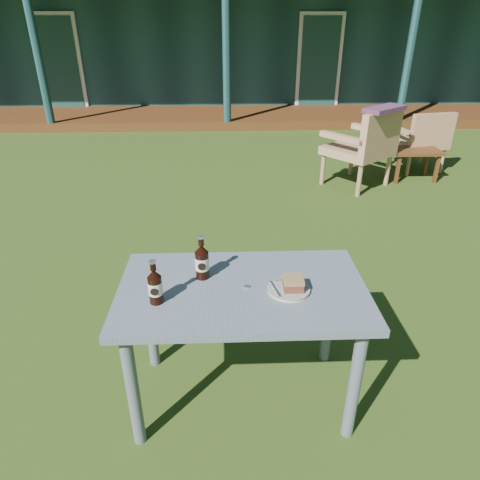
{
  "coord_description": "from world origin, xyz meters",
  "views": [
    {
      "loc": [
        -0.08,
        -3.32,
        1.87
      ],
      "look_at": [
        0.0,
        -1.3,
        0.82
      ],
      "focal_mm": 32.0,
      "sensor_mm": 36.0,
      "label": 1
    }
  ],
  "objects_px": {
    "plate": "(289,289)",
    "cake_slice": "(293,283)",
    "cola_bottle_far": "(155,286)",
    "armchair_left": "(365,144)",
    "cafe_table": "(242,304)",
    "armchair_right": "(423,138)",
    "cola_bottle_near": "(202,261)",
    "side_table": "(415,154)"
  },
  "relations": [
    {
      "from": "cafe_table",
      "to": "plate",
      "type": "relative_size",
      "value": 5.88
    },
    {
      "from": "cafe_table",
      "to": "cola_bottle_far",
      "type": "distance_m",
      "value": 0.45
    },
    {
      "from": "cafe_table",
      "to": "armchair_right",
      "type": "bearing_deg",
      "value": 56.22
    },
    {
      "from": "cola_bottle_near",
      "to": "cola_bottle_far",
      "type": "height_order",
      "value": "cola_bottle_near"
    },
    {
      "from": "cake_slice",
      "to": "armchair_left",
      "type": "relative_size",
      "value": 0.1
    },
    {
      "from": "cake_slice",
      "to": "cafe_table",
      "type": "bearing_deg",
      "value": 169.14
    },
    {
      "from": "plate",
      "to": "cake_slice",
      "type": "xyz_separation_m",
      "value": [
        0.02,
        -0.01,
        0.04
      ]
    },
    {
      "from": "side_table",
      "to": "cake_slice",
      "type": "bearing_deg",
      "value": -120.71
    },
    {
      "from": "cola_bottle_far",
      "to": "cake_slice",
      "type": "bearing_deg",
      "value": 5.59
    },
    {
      "from": "armchair_right",
      "to": "side_table",
      "type": "bearing_deg",
      "value": -123.75
    },
    {
      "from": "cola_bottle_near",
      "to": "cafe_table",
      "type": "bearing_deg",
      "value": -26.0
    },
    {
      "from": "cola_bottle_near",
      "to": "armchair_left",
      "type": "relative_size",
      "value": 0.24
    },
    {
      "from": "plate",
      "to": "armchair_right",
      "type": "bearing_deg",
      "value": 58.77
    },
    {
      "from": "plate",
      "to": "armchair_left",
      "type": "relative_size",
      "value": 0.21
    },
    {
      "from": "armchair_left",
      "to": "armchair_right",
      "type": "xyz_separation_m",
      "value": [
        0.96,
        0.58,
        -0.08
      ]
    },
    {
      "from": "cake_slice",
      "to": "cola_bottle_far",
      "type": "bearing_deg",
      "value": -174.41
    },
    {
      "from": "plate",
      "to": "cola_bottle_near",
      "type": "xyz_separation_m",
      "value": [
        -0.41,
        0.13,
        0.08
      ]
    },
    {
      "from": "cola_bottle_far",
      "to": "armchair_left",
      "type": "relative_size",
      "value": 0.23
    },
    {
      "from": "armchair_left",
      "to": "side_table",
      "type": "relative_size",
      "value": 1.59
    },
    {
      "from": "cake_slice",
      "to": "armchair_right",
      "type": "bearing_deg",
      "value": 59.02
    },
    {
      "from": "cake_slice",
      "to": "armchair_right",
      "type": "distance_m",
      "value": 4.57
    },
    {
      "from": "plate",
      "to": "armchair_right",
      "type": "height_order",
      "value": "armchair_right"
    },
    {
      "from": "plate",
      "to": "cola_bottle_near",
      "type": "bearing_deg",
      "value": 162.21
    },
    {
      "from": "plate",
      "to": "cola_bottle_near",
      "type": "height_order",
      "value": "cola_bottle_near"
    },
    {
      "from": "cafe_table",
      "to": "cola_bottle_far",
      "type": "xyz_separation_m",
      "value": [
        -0.4,
        -0.11,
        0.19
      ]
    },
    {
      "from": "cafe_table",
      "to": "armchair_left",
      "type": "bearing_deg",
      "value": 63.78
    },
    {
      "from": "armchair_right",
      "to": "side_table",
      "type": "relative_size",
      "value": 1.34
    },
    {
      "from": "cola_bottle_near",
      "to": "side_table",
      "type": "height_order",
      "value": "cola_bottle_near"
    },
    {
      "from": "cola_bottle_near",
      "to": "side_table",
      "type": "distance_m",
      "value": 4.3
    },
    {
      "from": "cola_bottle_far",
      "to": "plate",
      "type": "bearing_deg",
      "value": 6.48
    },
    {
      "from": "cola_bottle_near",
      "to": "cola_bottle_far",
      "type": "distance_m",
      "value": 0.29
    },
    {
      "from": "cola_bottle_far",
      "to": "cola_bottle_near",
      "type": "bearing_deg",
      "value": 45.17
    },
    {
      "from": "cola_bottle_near",
      "to": "side_table",
      "type": "xyz_separation_m",
      "value": [
        2.55,
        3.43,
        -0.47
      ]
    },
    {
      "from": "cola_bottle_far",
      "to": "armchair_right",
      "type": "xyz_separation_m",
      "value": [
        2.98,
        3.97,
        -0.35
      ]
    },
    {
      "from": "cafe_table",
      "to": "side_table",
      "type": "distance_m",
      "value": 4.25
    },
    {
      "from": "cake_slice",
      "to": "armchair_left",
      "type": "distance_m",
      "value": 3.61
    },
    {
      "from": "armchair_left",
      "to": "armchair_right",
      "type": "relative_size",
      "value": 1.19
    },
    {
      "from": "armchair_left",
      "to": "armchair_right",
      "type": "height_order",
      "value": "armchair_left"
    },
    {
      "from": "armchair_left",
      "to": "cake_slice",
      "type": "bearing_deg",
      "value": -112.51
    },
    {
      "from": "side_table",
      "to": "cafe_table",
      "type": "bearing_deg",
      "value": -123.79
    },
    {
      "from": "cafe_table",
      "to": "cola_bottle_near",
      "type": "height_order",
      "value": "cola_bottle_near"
    },
    {
      "from": "cola_bottle_near",
      "to": "armchair_left",
      "type": "height_order",
      "value": "cola_bottle_near"
    }
  ]
}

